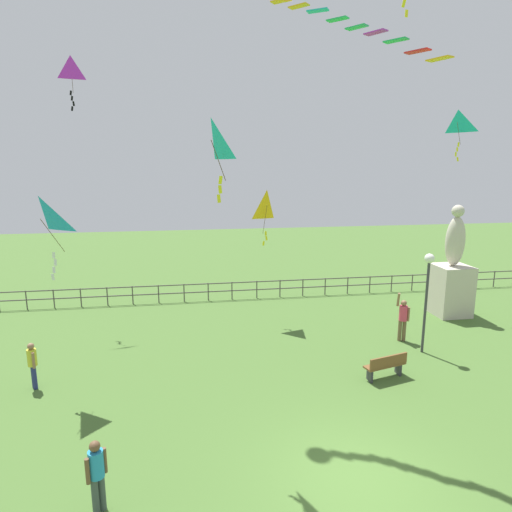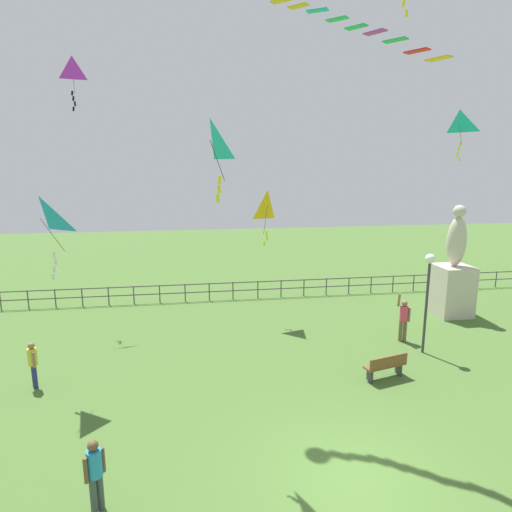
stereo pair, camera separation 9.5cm
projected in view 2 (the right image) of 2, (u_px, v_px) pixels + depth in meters
ground_plane at (354, 480)px, 9.92m from camera, size 80.00×80.00×0.00m
statue_monument at (453, 279)px, 20.51m from camera, size 1.56×1.56×5.24m
lamppost at (428, 280)px, 16.08m from camera, size 0.36×0.36×3.85m
park_bench at (386, 366)px, 14.52m from camera, size 1.55×0.78×0.85m
person_1 at (33, 362)px, 13.87m from camera, size 0.28×0.41×1.53m
person_2 at (95, 471)px, 8.83m from camera, size 0.37×0.38×1.63m
person_3 at (404, 317)px, 17.53m from camera, size 0.52×0.40×2.02m
kite_0 at (211, 143)px, 10.12m from camera, size 0.68×0.82×1.94m
kite_1 at (268, 207)px, 19.08m from camera, size 0.86×0.72×2.47m
kite_2 at (41, 221)px, 12.60m from camera, size 1.13×1.18×2.45m
kite_4 at (459, 123)px, 19.63m from camera, size 1.01×1.21×2.23m
kite_6 at (73, 71)px, 19.21m from camera, size 0.90×0.71×2.34m
waterfront_railing at (254, 287)px, 23.30m from camera, size 36.04×0.06×0.95m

